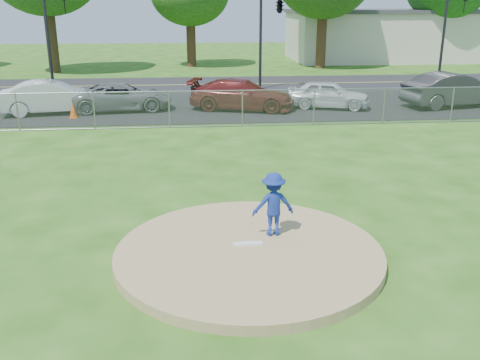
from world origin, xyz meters
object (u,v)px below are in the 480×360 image
object	(u,v)px
traffic_signal_center	(278,8)
parked_car_darkred	(242,95)
pitcher	(273,204)
parked_car_charcoal	(454,90)
parked_car_pearl	(328,94)
traffic_signal_left	(52,31)
parked_car_gray	(122,97)
parked_car_white	(52,97)
commercial_building	(383,35)
traffic_cone	(73,110)
traffic_signal_right	(448,29)

from	to	relation	value
traffic_signal_center	parked_car_darkred	distance (m)	7.94
pitcher	parked_car_charcoal	xyz separation A→B (m)	(11.15, 14.79, -0.05)
parked_car_darkred	parked_car_pearl	bearing A→B (deg)	-74.36
traffic_signal_left	parked_car_gray	world-z (taller)	traffic_signal_left
parked_car_white	parked_car_charcoal	bearing A→B (deg)	-100.55
parked_car_white	parked_car_darkred	bearing A→B (deg)	-99.70
commercial_building	traffic_signal_left	distance (m)	29.51
parked_car_darkred	commercial_building	bearing A→B (deg)	-17.66
commercial_building	parked_car_pearl	xyz separation A→B (m)	(-10.48, -22.40, -1.48)
commercial_building	parked_car_charcoal	bearing A→B (deg)	-100.72
traffic_signal_center	parked_car_pearl	bearing A→B (deg)	-76.38
parked_car_pearl	parked_car_charcoal	distance (m)	6.22
commercial_building	traffic_signal_center	size ratio (longest dim) A/B	2.93
parked_car_charcoal	parked_car_white	bearing A→B (deg)	78.25
pitcher	commercial_building	bearing A→B (deg)	-117.73
commercial_building	parked_car_white	world-z (taller)	commercial_building
pitcher	parked_car_gray	world-z (taller)	pitcher
parked_car_gray	traffic_signal_center	bearing A→B (deg)	-60.24
parked_car_gray	commercial_building	bearing A→B (deg)	-49.03
parked_car_gray	parked_car_darkred	bearing A→B (deg)	-99.78
traffic_signal_center	pitcher	bearing A→B (deg)	-99.02
traffic_signal_left	traffic_cone	distance (m)	8.57
parked_car_gray	parked_car_pearl	size ratio (longest dim) A/B	1.17
traffic_cone	parked_car_white	size ratio (longest dim) A/B	0.15
commercial_building	pitcher	world-z (taller)	commercial_building
parked_car_charcoal	traffic_signal_right	bearing A→B (deg)	-32.66
traffic_signal_left	parked_car_pearl	distance (m)	15.88
traffic_signal_right	parked_car_darkred	xyz separation A→B (m)	(-12.93, -6.40, -2.63)
commercial_building	parked_car_charcoal	distance (m)	22.98
traffic_signal_right	traffic_signal_center	bearing A→B (deg)	-180.00
traffic_signal_right	parked_car_darkred	world-z (taller)	traffic_signal_right
traffic_signal_right	parked_car_charcoal	world-z (taller)	traffic_signal_right
traffic_signal_right	parked_car_charcoal	size ratio (longest dim) A/B	1.12
traffic_signal_center	traffic_signal_right	size ratio (longest dim) A/B	1.00
commercial_building	parked_car_white	distance (m)	32.56
traffic_signal_center	pitcher	size ratio (longest dim) A/B	4.08
parked_car_pearl	traffic_signal_left	bearing A→B (deg)	82.12
traffic_signal_center	parked_car_pearl	world-z (taller)	traffic_signal_center
pitcher	traffic_cone	size ratio (longest dim) A/B	1.99
traffic_signal_left	parked_car_darkred	bearing A→B (deg)	-32.44
parked_car_white	traffic_cone	bearing A→B (deg)	-145.41
parked_car_white	parked_car_charcoal	world-z (taller)	parked_car_charcoal
commercial_building	parked_car_darkred	bearing A→B (deg)	-123.26
traffic_signal_center	pitcher	xyz separation A→B (m)	(-3.39, -21.33, -3.72)
parked_car_darkred	parked_car_pearl	size ratio (longest dim) A/B	1.26
traffic_signal_right	parked_car_pearl	world-z (taller)	traffic_signal_right
parked_car_darkred	parked_car_charcoal	size ratio (longest dim) A/B	0.99
traffic_signal_left	traffic_cone	world-z (taller)	traffic_signal_left
pitcher	traffic_cone	distance (m)	15.34
parked_car_darkred	parked_car_charcoal	bearing A→B (deg)	-75.16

